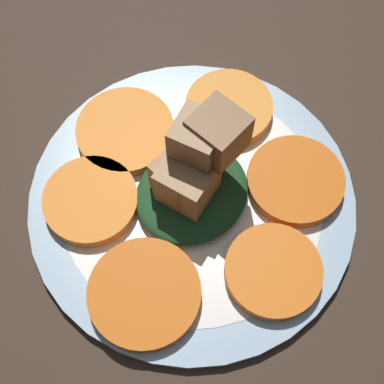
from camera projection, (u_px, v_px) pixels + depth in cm
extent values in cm
cube|color=#38281E|center=(192.00, 206.00, 49.09)|extent=(120.00, 120.00, 2.00)
cylinder|color=#99B7D1|center=(192.00, 200.00, 47.73)|extent=(28.97, 28.97, 1.00)
cylinder|color=white|center=(192.00, 199.00, 47.69)|extent=(23.17, 23.17, 1.00)
cylinder|color=orange|center=(127.00, 129.00, 49.45)|extent=(9.07, 9.07, 1.14)
cylinder|color=orange|center=(91.00, 200.00, 46.42)|extent=(8.28, 8.28, 1.14)
cylinder|color=orange|center=(144.00, 293.00, 42.96)|extent=(9.19, 9.19, 1.14)
cylinder|color=orange|center=(269.00, 275.00, 43.60)|extent=(8.04, 8.04, 1.14)
cylinder|color=#D76115|center=(295.00, 180.00, 47.23)|extent=(8.63, 8.63, 1.14)
cylinder|color=orange|center=(229.00, 108.00, 50.46)|extent=(8.28, 8.28, 1.14)
ellipsoid|color=#1E4723|center=(192.00, 192.00, 46.35)|extent=(10.25, 9.22, 1.85)
cube|color=olive|center=(179.00, 176.00, 43.92)|extent=(3.72, 3.72, 3.67)
cube|color=#9E754C|center=(188.00, 182.00, 43.45)|extent=(5.08, 5.08, 4.13)
cube|color=#9E754C|center=(198.00, 139.00, 41.20)|extent=(4.68, 4.68, 3.66)
cube|color=brown|center=(222.00, 137.00, 40.98)|extent=(4.10, 4.10, 3.83)
cube|color=#B2B2B7|center=(112.00, 184.00, 47.48)|extent=(11.47, 1.82, 0.40)
cube|color=#B2B2B7|center=(168.00, 144.00, 49.22)|extent=(1.53, 2.39, 0.40)
cube|color=#B2B2B7|center=(185.00, 120.00, 50.34)|extent=(4.51, 0.59, 0.40)
cube|color=#B2B2B7|center=(190.00, 124.00, 50.13)|extent=(4.51, 0.59, 0.40)
cube|color=#B2B2B7|center=(194.00, 129.00, 49.91)|extent=(4.51, 0.59, 0.40)
cube|color=#B2B2B7|center=(199.00, 134.00, 49.70)|extent=(4.51, 0.59, 0.40)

